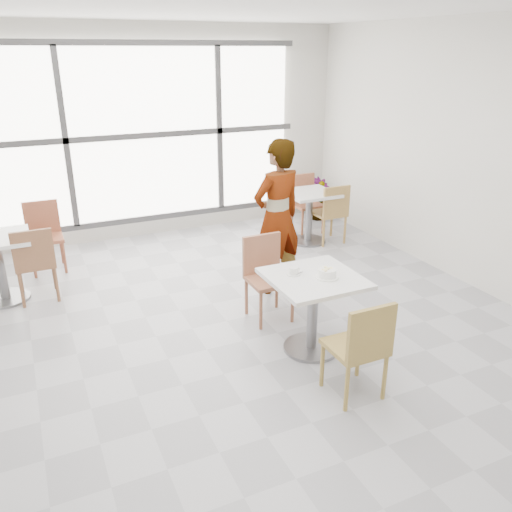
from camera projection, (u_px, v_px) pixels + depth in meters
name	position (u px, v px, depth m)	size (l,w,h in m)	color
floor	(243.00, 341.00, 5.06)	(7.00, 7.00, 0.00)	#9E9EA5
wall_back	(145.00, 134.00, 7.45)	(6.00, 6.00, 0.00)	silver
wall_right	(494.00, 162.00, 5.66)	(7.00, 7.00, 0.00)	silver
window	(146.00, 135.00, 7.40)	(4.60, 0.07, 2.52)	white
main_table	(313.00, 299.00, 4.73)	(0.80, 0.80, 0.75)	white
chair_near	(361.00, 344.00, 4.05)	(0.42, 0.42, 0.87)	#A08340
chair_far	(266.00, 271.00, 5.38)	(0.42, 0.42, 0.87)	#9B5F44
oatmeal_bowl	(327.00, 273.00, 4.61)	(0.21, 0.21, 0.09)	white
coffee_cup	(294.00, 271.00, 4.68)	(0.16, 0.13, 0.07)	white
person	(277.00, 217.00, 5.83)	(0.64, 0.42, 1.76)	black
bg_table_right	(309.00, 210.00, 7.48)	(0.70, 0.70, 0.75)	silver
bg_chair_left_near	(35.00, 260.00, 5.68)	(0.42, 0.42, 0.87)	brown
bg_chair_left_far	(44.00, 231.00, 6.56)	(0.42, 0.42, 0.87)	#995138
bg_chair_right_near	(332.00, 210.00, 7.42)	(0.42, 0.42, 0.87)	#A07A40
bg_chair_right_far	(305.00, 199.00, 7.96)	(0.42, 0.42, 0.87)	#99573C
plant_right	(319.00, 199.00, 8.58)	(0.38, 0.38, 0.68)	#528744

